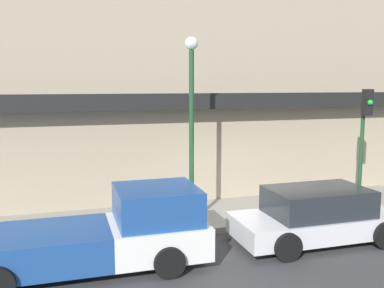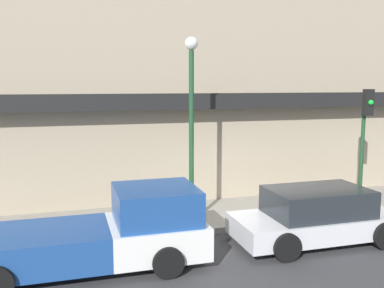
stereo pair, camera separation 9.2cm
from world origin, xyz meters
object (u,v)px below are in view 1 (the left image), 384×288
at_px(fire_hydrant, 157,217).
at_px(traffic_light, 364,128).
at_px(street_lamp, 191,108).
at_px(parked_car, 317,216).
at_px(pickup_truck, 103,234).

xyz_separation_m(fire_hydrant, traffic_light, (6.55, -0.12, 2.29)).
bearing_deg(traffic_light, street_lamp, 176.77).
bearing_deg(street_lamp, fire_hydrant, -169.68).
xyz_separation_m(parked_car, street_lamp, (-2.84, 1.96, 2.76)).
height_order(street_lamp, traffic_light, street_lamp).
bearing_deg(traffic_light, pickup_truck, -168.53).
bearing_deg(pickup_truck, parked_car, -0.99).
bearing_deg(street_lamp, parked_car, -34.69).
relative_size(pickup_truck, street_lamp, 1.05).
height_order(fire_hydrant, traffic_light, traffic_light).
relative_size(street_lamp, traffic_light, 1.38).
relative_size(parked_car, traffic_light, 1.17).
bearing_deg(fire_hydrant, parked_car, -24.41).
xyz_separation_m(fire_hydrant, street_lamp, (1.06, 0.19, 2.97)).
bearing_deg(fire_hydrant, street_lamp, 10.32).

